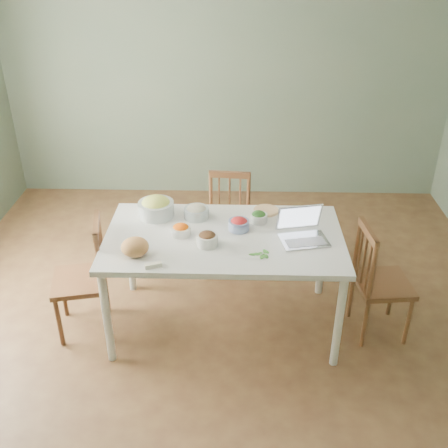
{
  "coord_description": "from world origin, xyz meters",
  "views": [
    {
      "loc": [
        0.14,
        -3.38,
        2.87
      ],
      "look_at": [
        0.04,
        0.02,
        0.94
      ],
      "focal_mm": 42.35,
      "sensor_mm": 36.0,
      "label": 1
    }
  ],
  "objects_px": {
    "laptop": "(305,228)",
    "dining_table": "(224,281)",
    "bread_boule": "(135,247)",
    "chair_far": "(228,226)",
    "chair_left": "(79,278)",
    "chair_right": "(384,281)",
    "bowl_squash": "(156,207)"
  },
  "relations": [
    {
      "from": "laptop",
      "to": "dining_table",
      "type": "bearing_deg",
      "value": 161.61
    },
    {
      "from": "dining_table",
      "to": "bread_boule",
      "type": "height_order",
      "value": "bread_boule"
    },
    {
      "from": "laptop",
      "to": "chair_far",
      "type": "bearing_deg",
      "value": 111.7
    },
    {
      "from": "chair_left",
      "to": "chair_right",
      "type": "xyz_separation_m",
      "value": [
        2.35,
        0.04,
        -0.01
      ]
    },
    {
      "from": "dining_table",
      "to": "chair_right",
      "type": "relative_size",
      "value": 1.88
    },
    {
      "from": "chair_far",
      "to": "chair_left",
      "type": "height_order",
      "value": "chair_left"
    },
    {
      "from": "dining_table",
      "to": "bowl_squash",
      "type": "height_order",
      "value": "bowl_squash"
    },
    {
      "from": "dining_table",
      "to": "chair_right",
      "type": "distance_m",
      "value": 1.23
    },
    {
      "from": "dining_table",
      "to": "laptop",
      "type": "distance_m",
      "value": 0.8
    },
    {
      "from": "chair_far",
      "to": "chair_right",
      "type": "bearing_deg",
      "value": -30.51
    },
    {
      "from": "dining_table",
      "to": "chair_left",
      "type": "xyz_separation_m",
      "value": [
        -1.12,
        -0.08,
        0.06
      ]
    },
    {
      "from": "bowl_squash",
      "to": "laptop",
      "type": "relative_size",
      "value": 0.83
    },
    {
      "from": "chair_left",
      "to": "bowl_squash",
      "type": "height_order",
      "value": "bowl_squash"
    },
    {
      "from": "chair_far",
      "to": "bowl_squash",
      "type": "height_order",
      "value": "bowl_squash"
    },
    {
      "from": "dining_table",
      "to": "chair_far",
      "type": "distance_m",
      "value": 0.81
    },
    {
      "from": "chair_far",
      "to": "bread_boule",
      "type": "relative_size",
      "value": 4.71
    },
    {
      "from": "bread_boule",
      "to": "laptop",
      "type": "xyz_separation_m",
      "value": [
        1.21,
        0.21,
        0.05
      ]
    },
    {
      "from": "chair_right",
      "to": "bowl_squash",
      "type": "distance_m",
      "value": 1.87
    },
    {
      "from": "dining_table",
      "to": "bread_boule",
      "type": "xyz_separation_m",
      "value": [
        -0.62,
        -0.28,
        0.48
      ]
    },
    {
      "from": "bread_boule",
      "to": "chair_right",
      "type": "bearing_deg",
      "value": 7.26
    },
    {
      "from": "bowl_squash",
      "to": "chair_far",
      "type": "bearing_deg",
      "value": 42.47
    },
    {
      "from": "laptop",
      "to": "chair_left",
      "type": "bearing_deg",
      "value": 168.59
    },
    {
      "from": "bowl_squash",
      "to": "laptop",
      "type": "xyz_separation_m",
      "value": [
        1.14,
        -0.36,
        0.03
      ]
    },
    {
      "from": "chair_far",
      "to": "bowl_squash",
      "type": "xyz_separation_m",
      "value": [
        -0.56,
        -0.51,
        0.46
      ]
    },
    {
      "from": "chair_right",
      "to": "bread_boule",
      "type": "height_order",
      "value": "bread_boule"
    },
    {
      "from": "laptop",
      "to": "bread_boule",
      "type": "bearing_deg",
      "value": 178.05
    },
    {
      "from": "dining_table",
      "to": "chair_right",
      "type": "bearing_deg",
      "value": -2.06
    },
    {
      "from": "dining_table",
      "to": "chair_far",
      "type": "relative_size",
      "value": 1.93
    },
    {
      "from": "chair_right",
      "to": "bowl_squash",
      "type": "height_order",
      "value": "bowl_squash"
    },
    {
      "from": "bowl_squash",
      "to": "laptop",
      "type": "bearing_deg",
      "value": -17.6
    },
    {
      "from": "dining_table",
      "to": "bowl_squash",
      "type": "relative_size",
      "value": 6.32
    },
    {
      "from": "dining_table",
      "to": "laptop",
      "type": "xyz_separation_m",
      "value": [
        0.59,
        -0.07,
        0.54
      ]
    }
  ]
}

